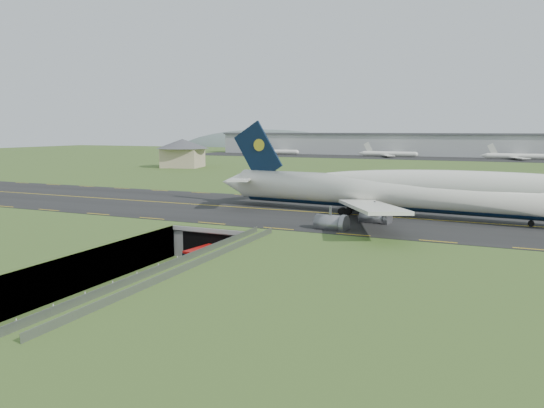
% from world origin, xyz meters
% --- Properties ---
extents(ground, '(900.00, 900.00, 0.00)m').
position_xyz_m(ground, '(0.00, 0.00, 0.00)').
color(ground, '#3F5A24').
rests_on(ground, ground).
extents(airfield_deck, '(800.00, 800.00, 6.00)m').
position_xyz_m(airfield_deck, '(0.00, 0.00, 3.00)').
color(airfield_deck, gray).
rests_on(airfield_deck, ground).
extents(trench_road, '(12.00, 75.00, 0.20)m').
position_xyz_m(trench_road, '(0.00, -7.50, 0.10)').
color(trench_road, slate).
rests_on(trench_road, ground).
extents(taxiway, '(800.00, 44.00, 0.18)m').
position_xyz_m(taxiway, '(0.00, 33.00, 6.09)').
color(taxiway, black).
rests_on(taxiway, airfield_deck).
extents(tunnel_portal, '(17.00, 22.30, 6.00)m').
position_xyz_m(tunnel_portal, '(0.00, 16.71, 3.33)').
color(tunnel_portal, gray).
rests_on(tunnel_portal, ground).
extents(guideway, '(3.00, 53.00, 7.05)m').
position_xyz_m(guideway, '(11.00, -19.11, 5.32)').
color(guideway, '#A8A8A3').
rests_on(guideway, ground).
extents(jumbo_jet, '(98.55, 62.47, 20.74)m').
position_xyz_m(jumbo_jet, '(33.72, 34.65, 11.59)').
color(jumbo_jet, white).
rests_on(jumbo_jet, ground).
extents(shuttle_tram, '(3.83, 7.77, 3.04)m').
position_xyz_m(shuttle_tram, '(0.52, 4.11, 1.67)').
color(shuttle_tram, '#AA0E0B').
rests_on(shuttle_tram, ground).
extents(service_building, '(30.12, 30.12, 13.62)m').
position_xyz_m(service_building, '(-91.52, 139.54, 14.07)').
color(service_building, '#BFAB8A').
rests_on(service_building, ground).
extents(cargo_terminal, '(320.00, 67.00, 15.60)m').
position_xyz_m(cargo_terminal, '(-0.21, 299.41, 13.96)').
color(cargo_terminal, '#B2B2B2').
rests_on(cargo_terminal, ground).
extents(distant_hills, '(700.00, 91.00, 60.00)m').
position_xyz_m(distant_hills, '(64.38, 430.00, -4.00)').
color(distant_hills, '#51625D').
rests_on(distant_hills, ground).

